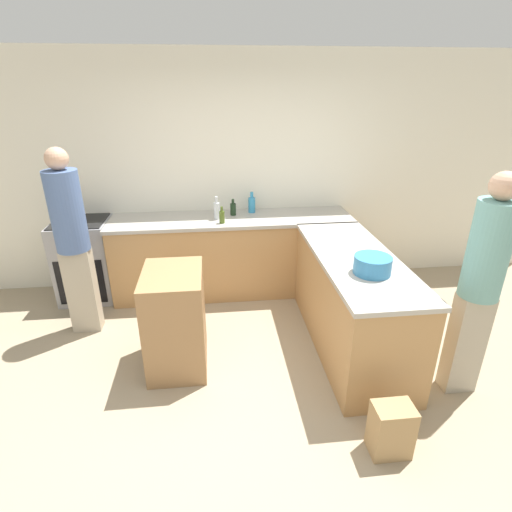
% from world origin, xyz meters
% --- Properties ---
extents(ground_plane, '(14.00, 14.00, 0.00)m').
position_xyz_m(ground_plane, '(0.00, 0.00, 0.00)').
color(ground_plane, tan).
extents(wall_back, '(8.00, 0.06, 2.70)m').
position_xyz_m(wall_back, '(0.00, 2.16, 1.35)').
color(wall_back, silver).
rests_on(wall_back, ground_plane).
extents(counter_back, '(2.76, 0.67, 0.93)m').
position_xyz_m(counter_back, '(0.00, 1.80, 0.46)').
color(counter_back, tan).
rests_on(counter_back, ground_plane).
extents(counter_peninsula, '(0.69, 1.86, 0.93)m').
position_xyz_m(counter_peninsula, '(1.04, 0.57, 0.46)').
color(counter_peninsula, tan).
rests_on(counter_peninsula, ground_plane).
extents(range_oven, '(0.60, 0.59, 0.94)m').
position_xyz_m(range_oven, '(-1.69, 1.83, 0.47)').
color(range_oven, '#99999E').
rests_on(range_oven, ground_plane).
extents(island_table, '(0.49, 0.66, 0.91)m').
position_xyz_m(island_table, '(-0.58, 0.45, 0.45)').
color(island_table, '#997047').
rests_on(island_table, ground_plane).
extents(mixing_bowl, '(0.30, 0.30, 0.15)m').
position_xyz_m(mixing_bowl, '(1.04, 0.22, 1.00)').
color(mixing_bowl, teal).
rests_on(mixing_bowl, counter_peninsula).
extents(olive_oil_bottle, '(0.06, 0.06, 0.18)m').
position_xyz_m(olive_oil_bottle, '(-0.12, 1.62, 1.00)').
color(olive_oil_bottle, '#475B1E').
rests_on(olive_oil_bottle, counter_back).
extents(wine_bottle_dark, '(0.07, 0.07, 0.19)m').
position_xyz_m(wine_bottle_dark, '(0.02, 1.89, 1.00)').
color(wine_bottle_dark, black).
rests_on(wine_bottle_dark, counter_back).
extents(vinegar_bottle_clear, '(0.07, 0.07, 0.26)m').
position_xyz_m(vinegar_bottle_clear, '(-0.17, 1.76, 1.03)').
color(vinegar_bottle_clear, silver).
rests_on(vinegar_bottle_clear, counter_back).
extents(dish_soap_bottle, '(0.08, 0.08, 0.24)m').
position_xyz_m(dish_soap_bottle, '(0.25, 1.98, 1.02)').
color(dish_soap_bottle, '#338CBF').
rests_on(dish_soap_bottle, counter_back).
extents(person_by_range, '(0.30, 0.30, 1.84)m').
position_xyz_m(person_by_range, '(-1.54, 1.12, 1.01)').
color(person_by_range, '#ADA38E').
rests_on(person_by_range, ground_plane).
extents(person_at_peninsula, '(0.29, 0.29, 1.80)m').
position_xyz_m(person_at_peninsula, '(1.74, -0.12, 1.00)').
color(person_at_peninsula, '#ADA38E').
rests_on(person_at_peninsula, ground_plane).
extents(paper_bag, '(0.27, 0.19, 0.39)m').
position_xyz_m(paper_bag, '(0.91, -0.68, 0.19)').
color(paper_bag, '#A88456').
rests_on(paper_bag, ground_plane).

